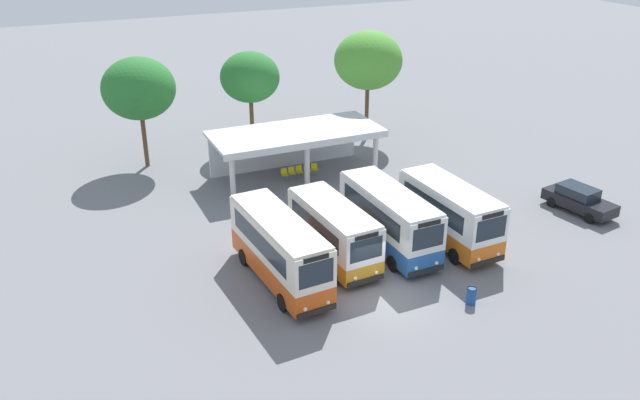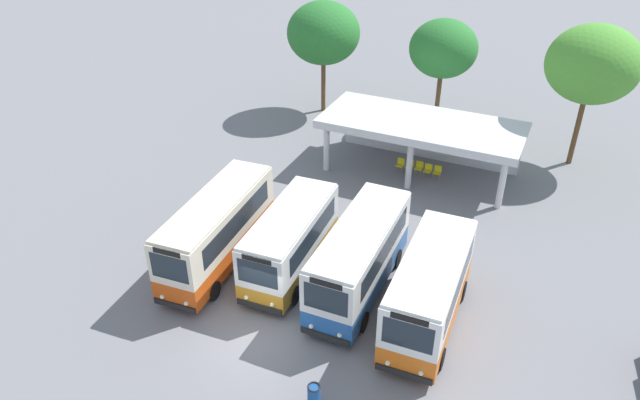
% 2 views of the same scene
% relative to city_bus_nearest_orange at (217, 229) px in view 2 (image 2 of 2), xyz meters
% --- Properties ---
extents(ground_plane, '(180.00, 180.00, 0.00)m').
position_rel_city_bus_nearest_orange_xyz_m(ground_plane, '(4.17, -3.73, -1.95)').
color(ground_plane, slate).
extents(city_bus_nearest_orange, '(2.70, 8.12, 3.55)m').
position_rel_city_bus_nearest_orange_xyz_m(city_bus_nearest_orange, '(0.00, 0.00, 0.00)').
color(city_bus_nearest_orange, black).
rests_on(city_bus_nearest_orange, ground).
extents(city_bus_second_in_row, '(2.65, 6.91, 3.25)m').
position_rel_city_bus_nearest_orange_xyz_m(city_bus_second_in_row, '(3.40, 0.86, -0.15)').
color(city_bus_second_in_row, black).
rests_on(city_bus_second_in_row, ground).
extents(city_bus_middle_cream, '(2.48, 7.79, 3.44)m').
position_rel_city_bus_nearest_orange_xyz_m(city_bus_middle_cream, '(6.80, 0.91, -0.05)').
color(city_bus_middle_cream, black).
rests_on(city_bus_middle_cream, ground).
extents(city_bus_fourth_amber, '(2.64, 7.18, 3.46)m').
position_rel_city_bus_nearest_orange_xyz_m(city_bus_fourth_amber, '(10.20, 0.04, -0.05)').
color(city_bus_fourth_amber, black).
rests_on(city_bus_fourth_amber, ground).
extents(terminal_canopy, '(11.76, 5.09, 3.40)m').
position_rel_city_bus_nearest_orange_xyz_m(terminal_canopy, '(6.04, 13.28, 0.66)').
color(terminal_canopy, silver).
rests_on(terminal_canopy, ground).
extents(waiting_chair_end_by_column, '(0.45, 0.45, 0.86)m').
position_rel_city_bus_nearest_orange_xyz_m(waiting_chair_end_by_column, '(5.03, 12.34, -1.43)').
color(waiting_chair_end_by_column, slate).
rests_on(waiting_chair_end_by_column, ground).
extents(waiting_chair_second_from_end, '(0.45, 0.45, 0.86)m').
position_rel_city_bus_nearest_orange_xyz_m(waiting_chair_second_from_end, '(5.60, 12.40, -1.43)').
color(waiting_chair_second_from_end, slate).
rests_on(waiting_chair_second_from_end, ground).
extents(waiting_chair_middle_seat, '(0.45, 0.45, 0.86)m').
position_rel_city_bus_nearest_orange_xyz_m(waiting_chair_middle_seat, '(6.18, 12.44, -1.43)').
color(waiting_chair_middle_seat, slate).
rests_on(waiting_chair_middle_seat, ground).
extents(waiting_chair_fourth_seat, '(0.45, 0.45, 0.86)m').
position_rel_city_bus_nearest_orange_xyz_m(waiting_chair_fourth_seat, '(6.76, 12.34, -1.43)').
color(waiting_chair_fourth_seat, slate).
rests_on(waiting_chair_fourth_seat, ground).
extents(waiting_chair_fifth_seat, '(0.45, 0.45, 0.86)m').
position_rel_city_bus_nearest_orange_xyz_m(waiting_chair_fifth_seat, '(7.33, 12.37, -1.43)').
color(waiting_chair_fifth_seat, slate).
rests_on(waiting_chair_fifth_seat, ground).
extents(roadside_tree_behind_canopy, '(4.52, 4.52, 7.55)m').
position_rel_city_bus_nearest_orange_xyz_m(roadside_tree_behind_canopy, '(5.21, 19.70, 3.66)').
color(roadside_tree_behind_canopy, brown).
rests_on(roadside_tree_behind_canopy, ground).
extents(roadside_tree_east_of_canopy, '(5.36, 5.36, 8.70)m').
position_rel_city_bus_nearest_orange_xyz_m(roadside_tree_east_of_canopy, '(14.37, 17.90, 4.46)').
color(roadside_tree_east_of_canopy, brown).
rests_on(roadside_tree_east_of_canopy, ground).
extents(roadside_tree_west_of_canopy, '(5.15, 5.15, 8.02)m').
position_rel_city_bus_nearest_orange_xyz_m(roadside_tree_west_of_canopy, '(-3.20, 19.02, 3.86)').
color(roadside_tree_west_of_canopy, brown).
rests_on(roadside_tree_west_of_canopy, ground).
extents(litter_bin_apron, '(0.49, 0.49, 0.90)m').
position_rel_city_bus_nearest_orange_xyz_m(litter_bin_apron, '(7.69, -5.69, -1.49)').
color(litter_bin_apron, '#19478C').
rests_on(litter_bin_apron, ground).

